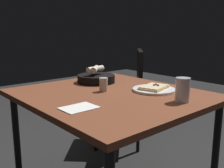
{
  "coord_description": "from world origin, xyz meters",
  "views": [
    {
      "loc": [
        -0.94,
        -1.08,
        1.08
      ],
      "look_at": [
        -0.02,
        -0.03,
        0.79
      ],
      "focal_mm": 42.01,
      "sensor_mm": 36.0,
      "label": 1
    }
  ],
  "objects": [
    {
      "name": "pizza_plate",
      "position": [
        0.22,
        -0.13,
        0.74
      ],
      "size": [
        0.25,
        0.25,
        0.04
      ],
      "color": "white",
      "rests_on": "dining_table"
    },
    {
      "name": "pepper_shaker",
      "position": [
        -0.01,
        0.05,
        0.76
      ],
      "size": [
        0.05,
        0.05,
        0.08
      ],
      "color": "#BFB299",
      "rests_on": "dining_table"
    },
    {
      "name": "napkin",
      "position": [
        -0.3,
        -0.13,
        0.73
      ],
      "size": [
        0.16,
        0.12,
        0.0
      ],
      "color": "white",
      "rests_on": "dining_table"
    },
    {
      "name": "beer_glass",
      "position": [
        0.14,
        -0.37,
        0.78
      ],
      "size": [
        0.07,
        0.07,
        0.12
      ],
      "color": "silver",
      "rests_on": "dining_table"
    },
    {
      "name": "dining_table",
      "position": [
        0.0,
        0.0,
        0.66
      ],
      "size": [
        0.9,
        1.0,
        0.73
      ],
      "color": "brown",
      "rests_on": "ground"
    },
    {
      "name": "chair_far",
      "position": [
        0.72,
        0.62,
        0.51
      ],
      "size": [
        0.62,
        0.62,
        0.89
      ],
      "color": "black",
      "rests_on": "ground"
    },
    {
      "name": "bread_basket",
      "position": [
        0.11,
        0.29,
        0.76
      ],
      "size": [
        0.25,
        0.25,
        0.11
      ],
      "color": "black",
      "rests_on": "dining_table"
    }
  ]
}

